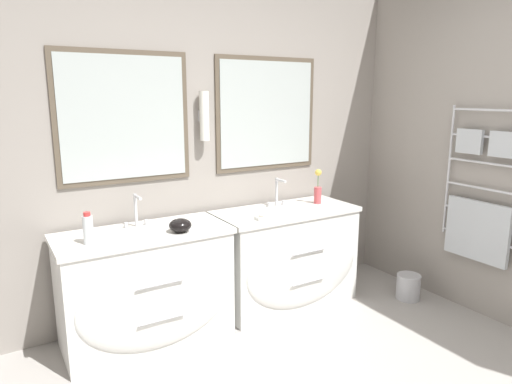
% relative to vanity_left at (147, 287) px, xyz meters
% --- Properties ---
extents(wall_back, '(4.85, 0.15, 2.60)m').
position_rel_vanity_left_xyz_m(wall_back, '(0.68, 0.36, 0.91)').
color(wall_back, gray).
rests_on(wall_back, ground_plane).
extents(wall_right, '(0.13, 4.11, 2.60)m').
position_rel_vanity_left_xyz_m(wall_right, '(2.34, -0.81, 0.90)').
color(wall_right, gray).
rests_on(wall_right, ground_plane).
extents(vanity_left, '(1.13, 0.58, 0.78)m').
position_rel_vanity_left_xyz_m(vanity_left, '(0.00, 0.00, 0.00)').
color(vanity_left, white).
rests_on(vanity_left, ground_plane).
extents(vanity_right, '(1.13, 0.58, 0.78)m').
position_rel_vanity_left_xyz_m(vanity_right, '(1.15, 0.00, 0.00)').
color(vanity_right, white).
rests_on(vanity_right, ground_plane).
extents(faucet_left, '(0.17, 0.14, 0.23)m').
position_rel_vanity_left_xyz_m(faucet_left, '(0.00, 0.15, 0.49)').
color(faucet_left, silver).
rests_on(faucet_left, vanity_left).
extents(faucet_right, '(0.17, 0.14, 0.23)m').
position_rel_vanity_left_xyz_m(faucet_right, '(1.15, 0.15, 0.49)').
color(faucet_right, silver).
rests_on(faucet_right, vanity_right).
extents(toiletry_bottle, '(0.06, 0.06, 0.20)m').
position_rel_vanity_left_xyz_m(toiletry_bottle, '(-0.36, -0.05, 0.47)').
color(toiletry_bottle, silver).
rests_on(toiletry_bottle, vanity_left).
extents(amenity_bowl, '(0.15, 0.15, 0.09)m').
position_rel_vanity_left_xyz_m(amenity_bowl, '(0.21, -0.11, 0.43)').
color(amenity_bowl, black).
rests_on(amenity_bowl, vanity_left).
extents(flower_vase, '(0.06, 0.06, 0.29)m').
position_rel_vanity_left_xyz_m(flower_vase, '(1.48, 0.06, 0.50)').
color(flower_vase, '#CC4C51').
rests_on(flower_vase, vanity_right).
extents(soap_dish, '(0.10, 0.07, 0.04)m').
position_rel_vanity_left_xyz_m(soap_dish, '(0.83, -0.12, 0.40)').
color(soap_dish, white).
rests_on(soap_dish, vanity_right).
extents(waste_bin, '(0.20, 0.20, 0.21)m').
position_rel_vanity_left_xyz_m(waste_bin, '(2.04, -0.46, -0.28)').
color(waste_bin, '#B7B7BC').
rests_on(waste_bin, ground_plane).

